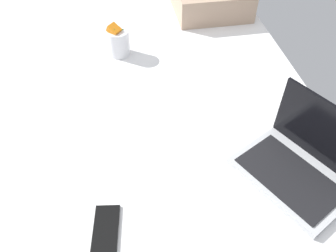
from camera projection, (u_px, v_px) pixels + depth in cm
name	position (u px, v px, depth cm)	size (l,w,h in cm)	color
bed_mattress	(126.00, 99.00, 145.05)	(180.00, 140.00, 18.00)	white
laptop	(301.00, 164.00, 104.83)	(39.94, 35.82, 23.00)	#B7BABC
snack_cup	(119.00, 41.00, 147.72)	(9.01, 9.41, 14.21)	silver
cell_phone	(106.00, 229.00, 94.70)	(6.80, 14.00, 0.80)	black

